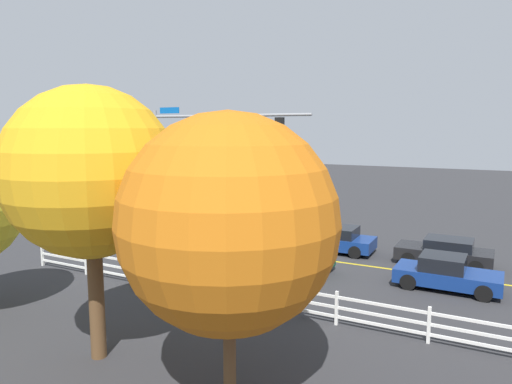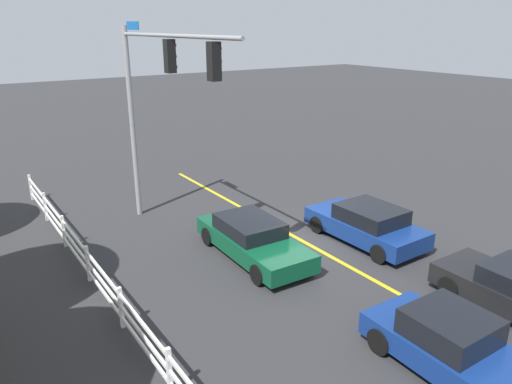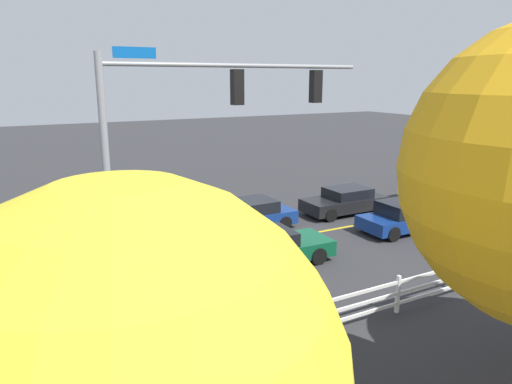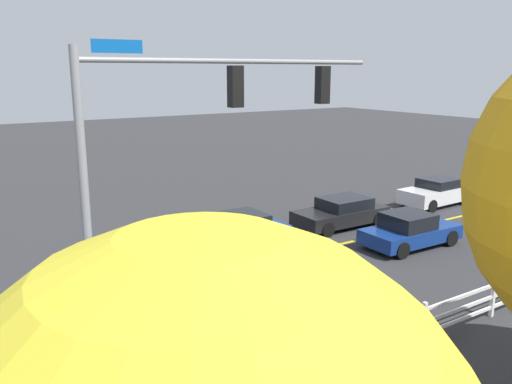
# 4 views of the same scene
# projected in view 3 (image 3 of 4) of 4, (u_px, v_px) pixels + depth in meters

# --- Properties ---
(ground_plane) EXTENTS (120.00, 120.00, 0.00)m
(ground_plane) POSITION_uv_depth(u_px,v_px,m) (240.00, 247.00, 19.10)
(ground_plane) COLOR #2D2D30
(lane_center_stripe) EXTENTS (28.00, 0.16, 0.01)m
(lane_center_stripe) POSITION_uv_depth(u_px,v_px,m) (320.00, 232.00, 20.96)
(lane_center_stripe) COLOR gold
(lane_center_stripe) RESTS_ON ground_plane
(signal_assembly) EXTENTS (8.04, 0.38, 7.43)m
(signal_assembly) POSITION_uv_depth(u_px,v_px,m) (195.00, 130.00, 13.09)
(signal_assembly) COLOR gray
(signal_assembly) RESTS_ON ground_plane
(car_0) EXTENTS (4.40, 2.08, 1.34)m
(car_0) POSITION_uv_depth(u_px,v_px,m) (247.00, 215.00, 21.16)
(car_0) COLOR navy
(car_0) RESTS_ON ground_plane
(car_1) EXTENTS (4.08, 1.98, 1.39)m
(car_1) POSITION_uv_depth(u_px,v_px,m) (434.00, 185.00, 27.00)
(car_1) COLOR silver
(car_1) RESTS_ON ground_plane
(car_2) EXTENTS (4.06, 1.97, 1.37)m
(car_2) POSITION_uv_depth(u_px,v_px,m) (402.00, 217.00, 20.90)
(car_2) COLOR navy
(car_2) RESTS_ON ground_plane
(car_3) EXTENTS (4.31, 1.96, 1.30)m
(car_3) POSITION_uv_depth(u_px,v_px,m) (345.00, 201.00, 23.71)
(car_3) COLOR black
(car_3) RESTS_ON ground_plane
(car_4) EXTENTS (4.85, 2.04, 1.28)m
(car_4) POSITION_uv_depth(u_px,v_px,m) (267.00, 248.00, 17.15)
(car_4) COLOR #0C4C2D
(car_4) RESTS_ON ground_plane
(white_rail_fence) EXTENTS (26.10, 0.10, 1.15)m
(white_rail_fence) POSITION_uv_depth(u_px,v_px,m) (433.00, 283.00, 14.27)
(white_rail_fence) COLOR white
(white_rail_fence) RESTS_ON ground_plane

